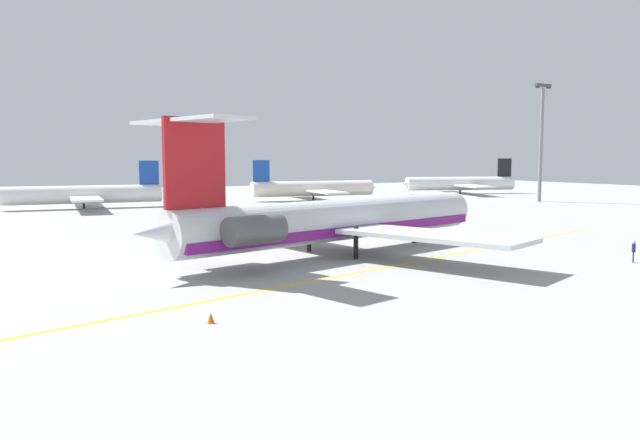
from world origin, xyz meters
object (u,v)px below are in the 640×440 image
airliner_mid_right (317,188)px  ground_crew_near_tail (312,215)px  airliner_mid_left (79,195)px  ground_crew_near_nose (634,249)px  main_jetliner (332,220)px  safety_cone_nose (211,318)px  ground_crew_portside (359,215)px  airliner_far_right (457,183)px  light_mast (541,137)px

airliner_mid_right → ground_crew_near_tail: bearing=-111.6°
airliner_mid_left → ground_crew_near_nose: bearing=116.9°
main_jetliner → airliner_mid_left: 66.26m
main_jetliner → airliner_mid_left: main_jetliner is taller
main_jetliner → airliner_mid_right: (32.60, 65.45, -0.71)m
ground_crew_near_nose → safety_cone_nose: bearing=-123.7°
airliner_mid_right → ground_crew_portside: size_ratio=15.00×
airliner_mid_right → airliner_far_right: 41.33m
ground_crew_near_tail → ground_crew_near_nose: bearing=-155.7°
safety_cone_nose → ground_crew_near_nose: bearing=3.2°
main_jetliner → light_mast: size_ratio=1.67×
ground_crew_near_tail → light_mast: light_mast is taller
light_mast → main_jetliner: bearing=-149.6°
airliner_mid_left → airliner_far_right: airliner_far_right is taller
airliner_mid_left → light_mast: bearing=168.3°
airliner_far_right → ground_crew_near_tail: (-62.69, -44.88, -1.45)m
ground_crew_near_nose → light_mast: 76.09m
ground_crew_portside → safety_cone_nose: bearing=-30.5°
safety_cone_nose → ground_crew_near_tail: bearing=57.0°
main_jetliner → airliner_mid_right: bearing=48.0°
ground_crew_near_tail → safety_cone_nose: 50.66m
airliner_mid_right → airliner_far_right: bearing=13.4°
ground_crew_portside → light_mast: bearing=120.1°
airliner_mid_left → airliner_mid_right: airliner_mid_right is taller
airliner_mid_right → ground_crew_portside: airliner_mid_right is taller
airliner_far_right → safety_cone_nose: 125.65m
ground_crew_near_nose → light_mast: light_mast is taller
airliner_far_right → ground_crew_near_tail: bearing=52.5°
airliner_mid_right → ground_crew_near_tail: size_ratio=16.29×
airliner_far_right → light_mast: bearing=99.7°
main_jetliner → ground_crew_near_nose: 25.10m
airliner_far_right → ground_crew_near_tail: 77.11m
ground_crew_portside → ground_crew_near_nose: bearing=16.7°
airliner_far_right → ground_crew_portside: (-58.04, -49.28, -1.36)m
ground_crew_near_nose → ground_crew_portside: bearing=150.0°
airliner_mid_right → airliner_far_right: size_ratio=0.97×
airliner_mid_left → safety_cone_nose: size_ratio=49.76×
main_jetliner → airliner_mid_right: size_ratio=1.41×
airliner_mid_right → light_mast: 45.78m
airliner_mid_left → airliner_far_right: size_ratio=0.97×
ground_crew_near_tail → light_mast: bearing=-63.3°
airliner_mid_left → ground_crew_near_tail: (24.41, -39.53, -1.34)m
ground_crew_near_tail → safety_cone_nose: bearing=158.7°
airliner_far_right → safety_cone_nose: bearing=61.0°
airliner_far_right → light_mast: size_ratio=1.22×
airliner_far_right → ground_crew_near_tail: size_ratio=16.72×
airliner_mid_left → ground_crew_near_tail: airliner_mid_left is taller
airliner_far_right → light_mast: (-3.70, -29.14, 10.24)m
airliner_far_right → safety_cone_nose: size_ratio=51.31×
airliner_mid_left → ground_crew_near_nose: size_ratio=15.12×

